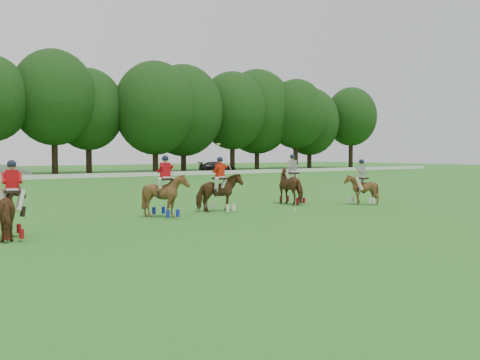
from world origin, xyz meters
TOP-DOWN VIEW (x-y plane):
  - ground at (0.00, 0.00)m, footprint 180.00×180.00m
  - boundary_rail at (0.00, 38.00)m, footprint 120.00×0.10m
  - car_mid at (0.58, 42.50)m, footprint 4.21×2.17m
  - car_right at (24.96, 42.50)m, footprint 5.04×3.10m
  - polo_red_a at (-7.35, 2.73)m, footprint 1.23×2.02m
  - polo_red_b at (1.51, 5.28)m, footprint 1.94×1.78m
  - polo_red_c at (-1.31, 4.82)m, footprint 1.43×1.60m
  - polo_stripe_a at (6.24, 6.10)m, footprint 1.30×2.11m
  - polo_stripe_b at (8.81, 3.98)m, footprint 1.51×1.61m
  - polo_ball at (4.33, 3.65)m, footprint 0.09×0.09m

SIDE VIEW (x-z plane):
  - ground at x=0.00m, z-range 0.00..0.00m
  - polo_ball at x=4.33m, z-range 0.00..0.09m
  - boundary_rail at x=0.00m, z-range 0.00..0.44m
  - car_mid at x=0.58m, z-range 0.00..1.32m
  - car_right at x=24.96m, z-range 0.00..1.36m
  - polo_stripe_b at x=8.81m, z-range -0.32..1.88m
  - polo_red_a at x=-7.35m, z-range -0.32..2.00m
  - polo_red_b at x=1.51m, z-range -0.60..2.29m
  - polo_red_c at x=-1.31m, z-range -0.33..2.10m
  - polo_stripe_a at x=6.24m, z-range -0.32..2.12m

